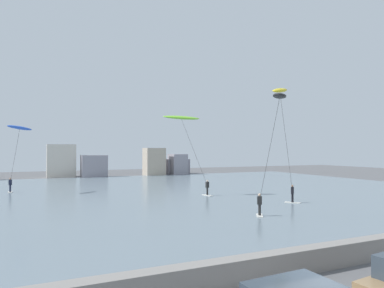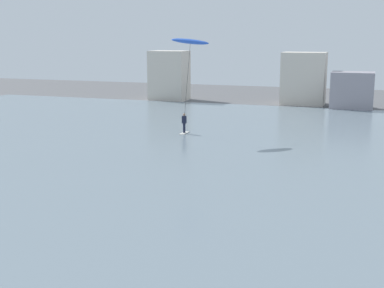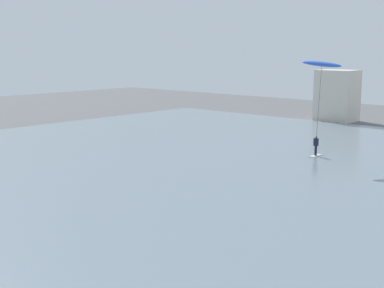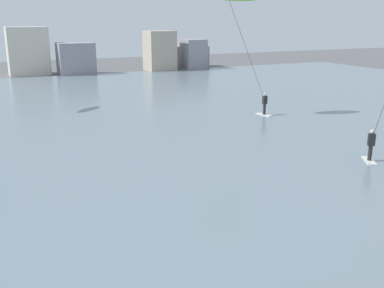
% 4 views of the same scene
% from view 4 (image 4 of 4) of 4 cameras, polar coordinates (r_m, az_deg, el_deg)
% --- Properties ---
extents(water_bay, '(84.00, 52.00, 0.10)m').
position_cam_4_polar(water_bay, '(34.61, -8.90, 3.68)').
color(water_bay, slate).
rests_on(water_bay, ground).
extents(far_shore_buildings, '(43.32, 6.21, 6.05)m').
position_cam_4_polar(far_shore_buildings, '(61.67, -14.83, 10.88)').
color(far_shore_buildings, beige).
rests_on(far_shore_buildings, ground).
extents(kitesurfer_lime, '(4.85, 3.29, 8.71)m').
position_cam_4_polar(kitesurfer_lime, '(33.35, 4.99, 17.02)').
color(kitesurfer_lime, silver).
rests_on(kitesurfer_lime, water_bay).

